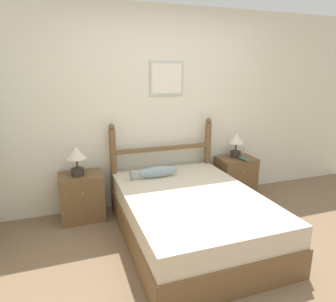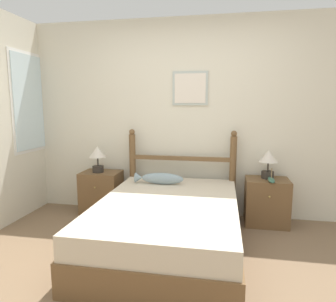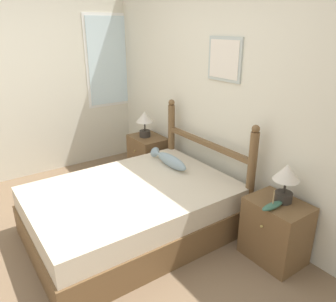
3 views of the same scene
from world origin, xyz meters
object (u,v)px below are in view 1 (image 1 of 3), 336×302
object	(u,v)px
bed	(191,216)
table_lamp_left	(76,157)
nightstand_left	(82,197)
table_lamp_right	(236,141)
nightstand_right	(236,177)
fish_pillow	(154,172)
model_boat	(243,158)

from	to	relation	value
bed	table_lamp_left	distance (m)	1.47
nightstand_left	table_lamp_left	bearing A→B (deg)	-139.97
table_lamp_left	table_lamp_right	bearing A→B (deg)	1.72
nightstand_right	fish_pillow	world-z (taller)	fish_pillow
nightstand_left	table_lamp_left	distance (m)	0.51
table_lamp_right	table_lamp_left	bearing A→B (deg)	-178.28
bed	nightstand_right	size ratio (longest dim) A/B	3.46
bed	fish_pillow	xyz separation A→B (m)	(-0.22, 0.60, 0.33)
bed	table_lamp_right	world-z (taller)	table_lamp_right
model_boat	table_lamp_left	bearing A→B (deg)	177.39
model_boat	bed	bearing A→B (deg)	-146.74
nightstand_left	table_lamp_right	distance (m)	2.20
bed	table_lamp_right	distance (m)	1.49
nightstand_left	bed	bearing A→B (deg)	-38.12
table_lamp_left	table_lamp_right	xyz separation A→B (m)	(2.17, 0.07, 0.00)
nightstand_right	fish_pillow	distance (m)	1.35
fish_pillow	bed	bearing A→B (deg)	-69.51
bed	model_boat	distance (m)	1.35
fish_pillow	nightstand_left	bearing A→B (deg)	164.24
nightstand_right	nightstand_left	bearing A→B (deg)	180.00
nightstand_right	model_boat	world-z (taller)	model_boat
model_boat	nightstand_left	bearing A→B (deg)	176.74
bed	model_boat	xyz separation A→B (m)	(1.09, 0.72, 0.34)
nightstand_right	table_lamp_right	distance (m)	0.51
table_lamp_right	fish_pillow	distance (m)	1.34
fish_pillow	table_lamp_left	bearing A→B (deg)	166.13
bed	nightstand_right	bearing A→B (deg)	38.12
nightstand_right	table_lamp_left	bearing A→B (deg)	-179.39
table_lamp_right	model_boat	distance (m)	0.26
nightstand_right	table_lamp_left	world-z (taller)	table_lamp_left
nightstand_left	model_boat	bearing A→B (deg)	-3.26
nightstand_right	model_boat	size ratio (longest dim) A/B	2.30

